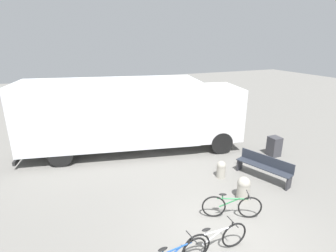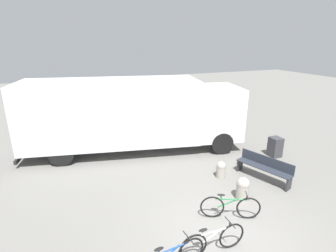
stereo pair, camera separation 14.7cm
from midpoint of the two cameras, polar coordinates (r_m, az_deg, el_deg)
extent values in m
plane|color=slate|center=(7.46, 12.00, -22.23)|extent=(60.00, 60.00, 0.00)
cube|color=silver|center=(11.51, -11.80, 3.02)|extent=(7.69, 3.86, 2.71)
cube|color=silver|center=(12.30, 10.58, 3.11)|extent=(2.42, 2.67, 2.30)
cube|color=black|center=(12.71, -28.40, -4.89)|extent=(0.56, 2.26, 0.16)
cylinder|color=black|center=(13.57, 8.80, -0.43)|extent=(1.01, 0.47, 0.97)
cylinder|color=black|center=(11.74, 11.98, -3.66)|extent=(1.01, 0.47, 0.97)
cylinder|color=black|center=(13.14, -20.15, -2.01)|extent=(1.01, 0.47, 0.97)
cylinder|color=black|center=(11.24, -21.88, -5.67)|extent=(1.01, 0.47, 0.97)
cube|color=#282D38|center=(10.03, 20.46, -8.48)|extent=(1.06, 2.01, 0.04)
cube|color=#282D38|center=(10.10, 21.07, -7.22)|extent=(0.72, 1.88, 0.39)
cube|color=#2D2D33|center=(9.81, 25.21, -11.38)|extent=(0.34, 0.16, 0.46)
cube|color=#2D2D33|center=(10.54, 15.77, -8.12)|extent=(0.34, 0.16, 0.46)
torus|color=black|center=(6.47, 5.66, -25.47)|extent=(0.68, 0.12, 0.68)
cylinder|color=#1E4C9E|center=(6.09, 1.37, -25.28)|extent=(0.85, 0.13, 0.04)
cylinder|color=#1E4C9E|center=(5.96, -1.21, -25.75)|extent=(0.03, 0.03, 0.11)
ellipsoid|color=black|center=(5.91, -1.21, -25.22)|extent=(0.23, 0.11, 0.05)
cylinder|color=black|center=(6.21, 5.14, -23.45)|extent=(0.03, 0.03, 0.14)
cylinder|color=black|center=(6.16, 5.16, -22.96)|extent=(0.07, 0.44, 0.02)
torus|color=black|center=(6.56, 6.28, -24.71)|extent=(0.68, 0.05, 0.68)
torus|color=black|center=(6.98, 14.26, -22.15)|extent=(0.68, 0.05, 0.68)
cylinder|color=silver|center=(6.58, 10.58, -21.70)|extent=(0.85, 0.05, 0.04)
cylinder|color=silver|center=(6.63, 9.90, -22.72)|extent=(0.57, 0.04, 0.32)
cylinder|color=silver|center=(6.43, 8.33, -22.02)|extent=(0.03, 0.03, 0.11)
ellipsoid|color=black|center=(6.38, 8.36, -21.50)|extent=(0.22, 0.09, 0.05)
cylinder|color=black|center=(6.73, 13.94, -20.15)|extent=(0.03, 0.03, 0.14)
cylinder|color=black|center=(6.68, 13.99, -19.67)|extent=(0.03, 0.44, 0.02)
torus|color=black|center=(7.79, 10.15, -16.96)|extent=(0.63, 0.32, 0.68)
torus|color=black|center=(7.98, 17.64, -16.68)|extent=(0.63, 0.32, 0.68)
cylinder|color=#26723F|center=(7.72, 14.10, -15.22)|extent=(0.79, 0.39, 0.04)
cylinder|color=#26723F|center=(7.78, 13.46, -16.02)|extent=(0.53, 0.27, 0.32)
cylinder|color=#26723F|center=(7.65, 12.03, -14.94)|extent=(0.03, 0.03, 0.11)
ellipsoid|color=black|center=(7.60, 12.07, -14.46)|extent=(0.24, 0.17, 0.05)
cylinder|color=black|center=(7.78, 17.33, -14.65)|extent=(0.03, 0.03, 0.14)
cylinder|color=black|center=(7.74, 17.38, -14.21)|extent=(0.21, 0.41, 0.02)
cylinder|color=#9E998C|center=(8.80, 16.36, -13.47)|extent=(0.39, 0.39, 0.54)
sphere|color=#9E998C|center=(8.67, 16.52, -11.94)|extent=(0.41, 0.41, 0.41)
cylinder|color=#9E998C|center=(9.85, 11.84, -9.71)|extent=(0.32, 0.32, 0.47)
sphere|color=#9E998C|center=(9.74, 11.93, -8.48)|extent=(0.33, 0.33, 0.33)
cube|color=#38383D|center=(12.16, 22.61, -4.25)|extent=(0.45, 0.48, 0.85)
camera|label=1|loc=(0.07, -89.57, 0.14)|focal=28.00mm
camera|label=2|loc=(0.07, 90.43, -0.14)|focal=28.00mm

